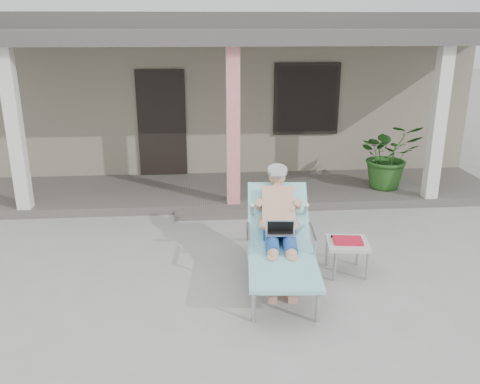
{
  "coord_description": "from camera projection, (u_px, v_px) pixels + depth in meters",
  "views": [
    {
      "loc": [
        -0.55,
        -6.12,
        3.1
      ],
      "look_at": [
        -0.01,
        0.6,
        0.85
      ],
      "focal_mm": 38.0,
      "sensor_mm": 36.0,
      "label": 1
    }
  ],
  "objects": [
    {
      "name": "side_table",
      "position": [
        347.0,
        245.0,
        6.51
      ],
      "size": [
        0.59,
        0.59,
        0.47
      ],
      "rotation": [
        0.0,
        0.0,
        -0.14
      ],
      "color": "beige",
      "rests_on": "ground"
    },
    {
      "name": "house",
      "position": [
        221.0,
        85.0,
        12.43
      ],
      "size": [
        10.4,
        5.4,
        3.3
      ],
      "color": "gray",
      "rests_on": "ground"
    },
    {
      "name": "porch_overhang",
      "position": [
        230.0,
        42.0,
        8.72
      ],
      "size": [
        10.0,
        2.3,
        2.85
      ],
      "color": "silver",
      "rests_on": "porch_deck"
    },
    {
      "name": "porch_step",
      "position": [
        235.0,
        214.0,
        8.55
      ],
      "size": [
        2.0,
        0.3,
        0.07
      ],
      "primitive_type": "cube",
      "color": "#605B56",
      "rests_on": "ground"
    },
    {
      "name": "porch_deck",
      "position": [
        230.0,
        191.0,
        9.62
      ],
      "size": [
        10.0,
        2.0,
        0.15
      ],
      "primitive_type": "cube",
      "color": "#605B56",
      "rests_on": "ground"
    },
    {
      "name": "potted_palm",
      "position": [
        389.0,
        155.0,
        9.41
      ],
      "size": [
        1.18,
        1.04,
        1.24
      ],
      "primitive_type": "imported",
      "rotation": [
        0.0,
        0.0,
        -0.07
      ],
      "color": "#26591E",
      "rests_on": "porch_deck"
    },
    {
      "name": "lounger",
      "position": [
        280.0,
        215.0,
        6.26
      ],
      "size": [
        0.97,
        2.16,
        1.38
      ],
      "rotation": [
        0.0,
        0.0,
        -0.09
      ],
      "color": "#B7B7BC",
      "rests_on": "ground"
    },
    {
      "name": "ground",
      "position": [
        244.0,
        266.0,
        6.81
      ],
      "size": [
        60.0,
        60.0,
        0.0
      ],
      "primitive_type": "plane",
      "color": "#9E9E99",
      "rests_on": "ground"
    }
  ]
}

